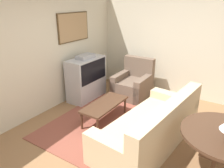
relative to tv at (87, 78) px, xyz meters
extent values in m
plane|color=#8E6642|center=(-1.13, -1.75, -0.54)|extent=(12.00, 12.00, 0.00)
cube|color=beige|center=(-1.13, 0.38, 0.81)|extent=(12.00, 0.06, 2.70)
cube|color=#4C381E|center=(0.00, 0.33, 1.23)|extent=(1.02, 0.03, 0.68)
cube|color=#A37F56|center=(0.00, 0.32, 1.23)|extent=(0.97, 0.01, 0.63)
cube|color=beige|center=(1.50, -1.75, 0.81)|extent=(0.06, 12.00, 2.70)
cube|color=brown|center=(-0.81, -1.01, -0.54)|extent=(2.48, 1.78, 0.01)
cube|color=#B7B7BC|center=(0.00, 0.00, -0.30)|extent=(1.04, 0.49, 0.48)
cube|color=#B7B7BC|center=(0.00, 0.00, 0.22)|extent=(1.04, 0.49, 0.58)
cube|color=black|center=(0.00, -0.24, 0.22)|extent=(0.94, 0.01, 0.51)
cube|color=#9E9EA3|center=(0.00, 0.00, 0.56)|extent=(0.47, 0.27, 0.09)
cube|color=#CCB289|center=(-0.87, -2.10, -0.33)|extent=(2.36, 1.19, 0.42)
cube|color=#CCB289|center=(-0.91, -2.47, 0.11)|extent=(2.29, 0.44, 0.47)
cube|color=#CCB289|center=(0.15, -2.20, -0.25)|extent=(0.33, 0.99, 0.58)
cube|color=#CCB289|center=(-1.88, -1.99, -0.25)|extent=(0.33, 0.99, 0.58)
cube|color=gray|center=(-0.38, -2.39, 0.04)|extent=(0.37, 0.15, 0.34)
cube|color=gray|center=(-1.40, -2.29, 0.04)|extent=(0.37, 0.15, 0.34)
cube|color=brown|center=(0.71, -0.94, -0.31)|extent=(0.93, 0.83, 0.46)
cube|color=brown|center=(1.07, -0.93, 0.18)|extent=(0.19, 0.82, 0.52)
cube|color=brown|center=(0.70, -0.61, -0.24)|extent=(0.92, 0.17, 0.60)
cube|color=brown|center=(0.71, -1.27, -0.24)|extent=(0.92, 0.17, 0.60)
cube|color=#472D1E|center=(-0.70, -1.04, -0.15)|extent=(1.13, 0.48, 0.04)
cylinder|color=#472D1E|center=(-1.21, -1.23, -0.36)|extent=(0.04, 0.04, 0.37)
cylinder|color=#472D1E|center=(-0.18, -1.23, -0.36)|extent=(0.04, 0.04, 0.37)
cylinder|color=#472D1E|center=(-1.21, -0.84, -0.36)|extent=(0.04, 0.04, 0.37)
cylinder|color=#472D1E|center=(-0.18, -0.84, -0.36)|extent=(0.04, 0.04, 0.37)
cylinder|color=#472D1E|center=(-0.64, -3.24, -0.20)|extent=(0.05, 0.05, 0.68)
camera|label=1|loc=(-4.00, -3.35, 1.89)|focal=35.00mm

